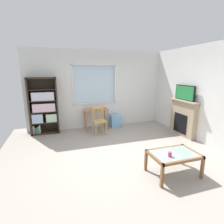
{
  "coord_description": "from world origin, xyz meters",
  "views": [
    {
      "loc": [
        -1.47,
        -3.76,
        2.02
      ],
      "look_at": [
        -0.02,
        0.72,
        0.94
      ],
      "focal_mm": 28.09,
      "sensor_mm": 36.0,
      "label": 1
    }
  ],
  "objects_px": {
    "plastic_drawer_unit": "(115,121)",
    "coffee_table": "(174,156)",
    "fireplace": "(183,118)",
    "desk_under_window": "(96,113)",
    "tv": "(185,93)",
    "bookshelf": "(44,107)",
    "wooden_chair": "(99,120)",
    "sippy_cup": "(170,154)"
  },
  "relations": [
    {
      "from": "plastic_drawer_unit",
      "to": "desk_under_window",
      "type": "bearing_deg",
      "value": -176.13
    },
    {
      "from": "tv",
      "to": "wooden_chair",
      "type": "bearing_deg",
      "value": 159.28
    },
    {
      "from": "coffee_table",
      "to": "wooden_chair",
      "type": "bearing_deg",
      "value": 106.71
    },
    {
      "from": "coffee_table",
      "to": "tv",
      "type": "bearing_deg",
      "value": 47.19
    },
    {
      "from": "desk_under_window",
      "to": "fireplace",
      "type": "height_order",
      "value": "fireplace"
    },
    {
      "from": "coffee_table",
      "to": "sippy_cup",
      "type": "height_order",
      "value": "sippy_cup"
    },
    {
      "from": "plastic_drawer_unit",
      "to": "fireplace",
      "type": "bearing_deg",
      "value": -40.27
    },
    {
      "from": "bookshelf",
      "to": "fireplace",
      "type": "bearing_deg",
      "value": -20.34
    },
    {
      "from": "plastic_drawer_unit",
      "to": "coffee_table",
      "type": "distance_m",
      "value": 3.34
    },
    {
      "from": "desk_under_window",
      "to": "plastic_drawer_unit",
      "type": "xyz_separation_m",
      "value": [
        0.74,
        0.05,
        -0.37
      ]
    },
    {
      "from": "desk_under_window",
      "to": "wooden_chair",
      "type": "relative_size",
      "value": 0.94
    },
    {
      "from": "wooden_chair",
      "to": "bookshelf",
      "type": "bearing_deg",
      "value": 160.01
    },
    {
      "from": "desk_under_window",
      "to": "wooden_chair",
      "type": "distance_m",
      "value": 0.53
    },
    {
      "from": "desk_under_window",
      "to": "tv",
      "type": "bearing_deg",
      "value": -30.29
    },
    {
      "from": "plastic_drawer_unit",
      "to": "coffee_table",
      "type": "bearing_deg",
      "value": -88.52
    },
    {
      "from": "plastic_drawer_unit",
      "to": "fireplace",
      "type": "height_order",
      "value": "fireplace"
    },
    {
      "from": "coffee_table",
      "to": "desk_under_window",
      "type": "bearing_deg",
      "value": 104.1
    },
    {
      "from": "fireplace",
      "to": "plastic_drawer_unit",
      "type": "bearing_deg",
      "value": 139.73
    },
    {
      "from": "fireplace",
      "to": "sippy_cup",
      "type": "xyz_separation_m",
      "value": [
        -1.87,
        -1.91,
        -0.07
      ]
    },
    {
      "from": "tv",
      "to": "fireplace",
      "type": "bearing_deg",
      "value": 0.0
    },
    {
      "from": "tv",
      "to": "coffee_table",
      "type": "distance_m",
      "value": 2.67
    },
    {
      "from": "desk_under_window",
      "to": "plastic_drawer_unit",
      "type": "bearing_deg",
      "value": 3.87
    },
    {
      "from": "desk_under_window",
      "to": "sippy_cup",
      "type": "bearing_deg",
      "value": -78.9
    },
    {
      "from": "bookshelf",
      "to": "tv",
      "type": "xyz_separation_m",
      "value": [
        4.23,
        -1.57,
        0.5
      ]
    },
    {
      "from": "desk_under_window",
      "to": "wooden_chair",
      "type": "xyz_separation_m",
      "value": [
        -0.01,
        -0.51,
        -0.14
      ]
    },
    {
      "from": "coffee_table",
      "to": "fireplace",
      "type": "bearing_deg",
      "value": 46.89
    },
    {
      "from": "bookshelf",
      "to": "plastic_drawer_unit",
      "type": "height_order",
      "value": "bookshelf"
    },
    {
      "from": "tv",
      "to": "sippy_cup",
      "type": "bearing_deg",
      "value": -134.05
    },
    {
      "from": "fireplace",
      "to": "coffee_table",
      "type": "bearing_deg",
      "value": -133.11
    },
    {
      "from": "coffee_table",
      "to": "bookshelf",
      "type": "bearing_deg",
      "value": 126.86
    },
    {
      "from": "plastic_drawer_unit",
      "to": "sippy_cup",
      "type": "xyz_separation_m",
      "value": [
        -0.08,
        -3.43,
        0.27
      ]
    },
    {
      "from": "bookshelf",
      "to": "wooden_chair",
      "type": "bearing_deg",
      "value": -19.99
    },
    {
      "from": "wooden_chair",
      "to": "coffee_table",
      "type": "bearing_deg",
      "value": -73.29
    },
    {
      "from": "plastic_drawer_unit",
      "to": "fireplace",
      "type": "xyz_separation_m",
      "value": [
        1.79,
        -1.52,
        0.35
      ]
    },
    {
      "from": "wooden_chair",
      "to": "tv",
      "type": "distance_m",
      "value": 2.84
    },
    {
      "from": "plastic_drawer_unit",
      "to": "sippy_cup",
      "type": "relative_size",
      "value": 5.12
    },
    {
      "from": "bookshelf",
      "to": "wooden_chair",
      "type": "height_order",
      "value": "bookshelf"
    },
    {
      "from": "coffee_table",
      "to": "sippy_cup",
      "type": "relative_size",
      "value": 10.49
    },
    {
      "from": "plastic_drawer_unit",
      "to": "tv",
      "type": "relative_size",
      "value": 0.56
    },
    {
      "from": "sippy_cup",
      "to": "fireplace",
      "type": "bearing_deg",
      "value": 45.67
    },
    {
      "from": "fireplace",
      "to": "wooden_chair",
      "type": "bearing_deg",
      "value": 159.42
    },
    {
      "from": "bookshelf",
      "to": "tv",
      "type": "relative_size",
      "value": 2.25
    }
  ]
}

